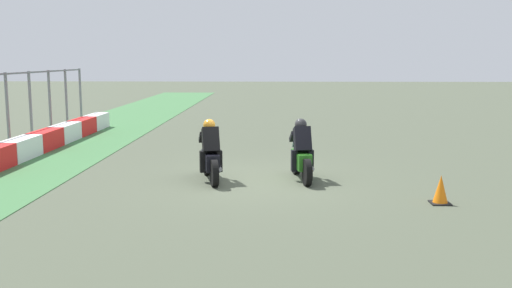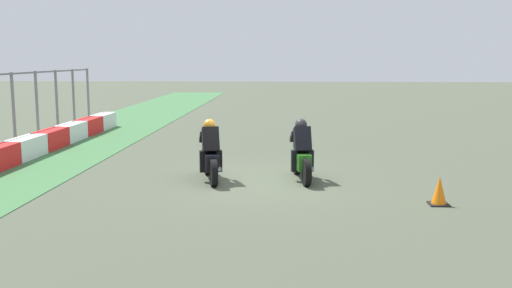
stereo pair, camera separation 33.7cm
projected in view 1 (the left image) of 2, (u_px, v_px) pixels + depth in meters
The scene contains 4 objects.
ground_plane at pixel (259, 181), 14.05m from camera, with size 120.00×120.00×0.00m, color #4B523F.
rider_lane_a at pixel (301, 155), 14.10m from camera, with size 2.04×0.59×1.51m.
rider_lane_b at pixel (210, 156), 13.98m from camera, with size 2.02×0.67×1.51m.
traffic_cone at pixel (441, 190), 11.79m from camera, with size 0.40×0.40×0.60m.
Camera 1 is at (-13.76, -0.32, 2.98)m, focal length 40.17 mm.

